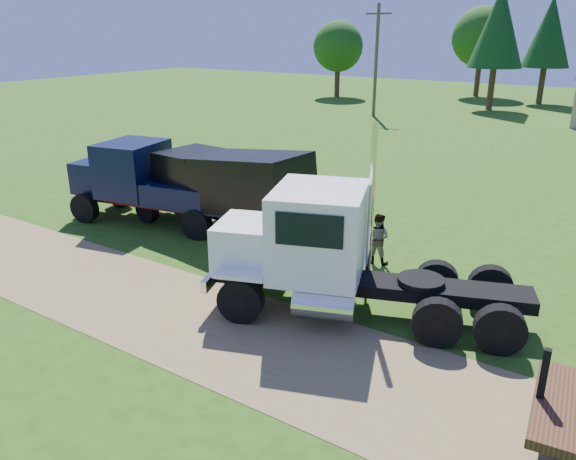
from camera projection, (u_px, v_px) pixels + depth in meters
The scene contains 6 objects.
ground at pixel (273, 347), 13.43m from camera, with size 140.00×140.00×0.00m, color #294C10.
dirt_track at pixel (273, 347), 13.43m from camera, with size 120.00×4.20×0.01m, color brown.
white_semi_tractor at pixel (322, 251), 14.67m from camera, with size 8.42×5.20×5.02m.
black_dump_truck at pixel (223, 185), 20.32m from camera, with size 7.76×2.89×3.32m.
navy_truck at pixel (148, 182), 21.65m from camera, with size 7.26×3.71×3.08m.
spectator_b at pixel (377, 239), 17.98m from camera, with size 0.81×0.63×1.67m, color #999999.
Camera 1 is at (6.75, -9.51, 7.24)m, focal length 35.00 mm.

